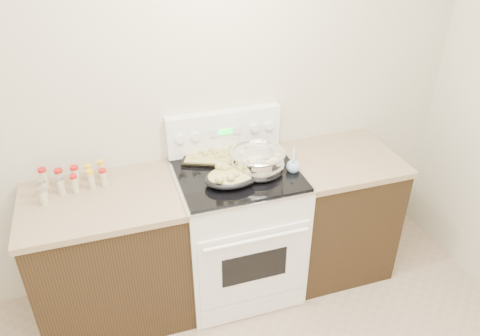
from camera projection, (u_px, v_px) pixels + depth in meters
name	position (u px, v px, depth m)	size (l,w,h in m)	color
room_shell	(273.00, 218.00, 1.26)	(4.10, 3.60, 2.75)	beige
counter_left	(112.00, 257.00, 2.94)	(0.93, 0.67, 0.92)	black
counter_right	(334.00, 212.00, 3.35)	(0.73, 0.67, 0.92)	black
kitchen_range	(238.00, 229.00, 3.14)	(0.78, 0.73, 1.22)	white
mixing_bowl	(258.00, 162.00, 2.85)	(0.41, 0.41, 0.20)	silver
roasting_pan	(232.00, 176.00, 2.77)	(0.36, 0.26, 0.12)	black
baking_sheet	(214.00, 156.00, 3.03)	(0.46, 0.40, 0.06)	black
wooden_spoon	(235.00, 178.00, 2.81)	(0.10, 0.27, 0.04)	#A6734C
blue_ladle	(293.00, 165.00, 2.90)	(0.16, 0.27, 0.11)	#89B3CC
spice_jars	(70.00, 180.00, 2.75)	(0.38, 0.23, 0.13)	#BFB28C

